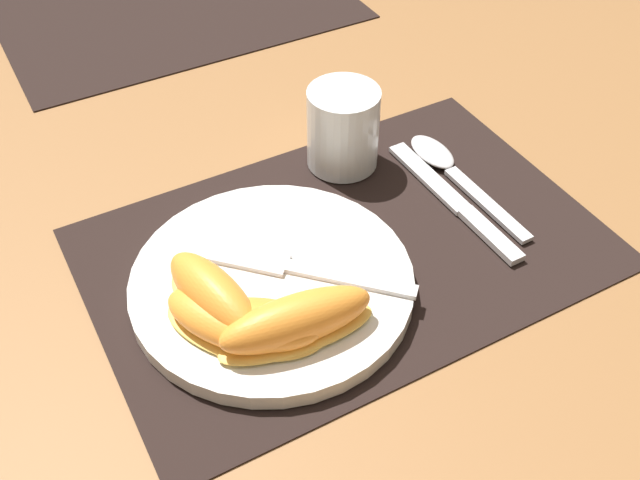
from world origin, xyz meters
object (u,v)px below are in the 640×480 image
knife (455,202)px  citrus_wedge_2 (258,327)px  citrus_wedge_3 (296,322)px  spoon (446,165)px  plate (272,283)px  juice_glass (343,132)px  citrus_wedge_1 (224,321)px  citrus_wedge_0 (213,297)px  fork (295,268)px

knife → citrus_wedge_2: 0.26m
citrus_wedge_3 → knife: bearing=20.6°
citrus_wedge_2 → spoon: bearing=23.8°
plate → juice_glass: 0.20m
citrus_wedge_1 → plate: bearing=31.3°
spoon → citrus_wedge_3: citrus_wedge_3 is taller
plate → spoon: bearing=15.5°
knife → citrus_wedge_3: bearing=-159.4°
plate → citrus_wedge_2: 0.07m
citrus_wedge_1 → knife: bearing=10.6°
citrus_wedge_2 → citrus_wedge_3: bearing=-26.7°
juice_glass → citrus_wedge_0: size_ratio=0.71×
plate → fork: size_ratio=1.69×
plate → citrus_wedge_1: bearing=-148.7°
citrus_wedge_3 → citrus_wedge_1: bearing=146.1°
citrus_wedge_3 → fork: bearing=63.4°
fork → citrus_wedge_3: bearing=-116.6°
knife → juice_glass: bearing=119.5°
citrus_wedge_3 → spoon: bearing=28.6°
knife → fork: fork is taller
citrus_wedge_0 → fork: bearing=8.1°
spoon → citrus_wedge_3: (-0.25, -0.14, 0.03)m
knife → citrus_wedge_1: size_ratio=1.67×
knife → citrus_wedge_2: bearing=-164.4°
fork → citrus_wedge_0: 0.08m
citrus_wedge_2 → citrus_wedge_3: citrus_wedge_3 is taller
juice_glass → spoon: juice_glass is taller
knife → spoon: bearing=63.6°
citrus_wedge_2 → knife: bearing=15.6°
plate → citrus_wedge_2: citrus_wedge_2 is taller
fork → citrus_wedge_2: size_ratio=1.24×
fork → citrus_wedge_1: citrus_wedge_1 is taller
fork → citrus_wedge_2: bearing=-138.9°
juice_glass → knife: (0.07, -0.12, -0.04)m
juice_glass → citrus_wedge_1: 0.27m
citrus_wedge_2 → citrus_wedge_3: size_ratio=0.87×
citrus_wedge_0 → citrus_wedge_3: (0.05, -0.06, -0.00)m
citrus_wedge_1 → citrus_wedge_3: citrus_wedge_3 is taller
spoon → fork: fork is taller
fork → citrus_wedge_2: (-0.06, -0.05, 0.01)m
plate → fork: 0.02m
citrus_wedge_2 → citrus_wedge_3: 0.03m
citrus_wedge_0 → citrus_wedge_1: size_ratio=1.01×
juice_glass → citrus_wedge_1: size_ratio=0.72×
fork → citrus_wedge_1: size_ratio=1.23×
juice_glass → fork: 0.18m
knife → fork: bearing=-175.0°
juice_glass → spoon: size_ratio=0.47×
juice_glass → citrus_wedge_2: bearing=-135.1°
spoon → citrus_wedge_0: 0.31m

